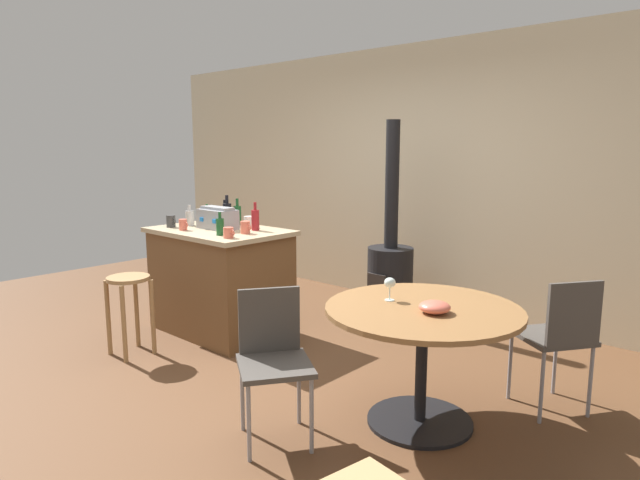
{
  "coord_description": "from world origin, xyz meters",
  "views": [
    {
      "loc": [
        3.01,
        -2.58,
        1.66
      ],
      "look_at": [
        0.3,
        0.41,
        0.97
      ],
      "focal_mm": 30.71,
      "sensor_mm": 36.0,
      "label": 1
    }
  ],
  "objects_px": {
    "wine_glass": "(390,284)",
    "folding_chair_near": "(559,333)",
    "dining_table": "(422,334)",
    "bottle_0": "(225,214)",
    "wood_stove": "(390,270)",
    "bottle_6": "(237,215)",
    "bottle_4": "(227,214)",
    "kitchen_island": "(221,280)",
    "cup_4": "(249,222)",
    "cup_1": "(245,227)",
    "bottle_3": "(207,216)",
    "bottle_5": "(255,219)",
    "bottle_2": "(220,226)",
    "cup_3": "(229,233)",
    "wooden_stool": "(129,298)",
    "folding_chair_far": "(273,353)",
    "cup_2": "(171,221)",
    "toolbox": "(218,218)",
    "bottle_1": "(190,218)",
    "cup_0": "(183,225)",
    "serving_bowl": "(435,307)"
  },
  "relations": [
    {
      "from": "bottle_3",
      "to": "wood_stove",
      "type": "bearing_deg",
      "value": 42.07
    },
    {
      "from": "cup_1",
      "to": "bottle_0",
      "type": "bearing_deg",
      "value": 155.95
    },
    {
      "from": "wooden_stool",
      "to": "bottle_5",
      "type": "distance_m",
      "value": 1.22
    },
    {
      "from": "toolbox",
      "to": "cup_3",
      "type": "distance_m",
      "value": 0.54
    },
    {
      "from": "bottle_3",
      "to": "wine_glass",
      "type": "xyz_separation_m",
      "value": [
        2.39,
        -0.41,
        -0.17
      ]
    },
    {
      "from": "bottle_4",
      "to": "bottle_6",
      "type": "distance_m",
      "value": 0.1
    },
    {
      "from": "folding_chair_near",
      "to": "bottle_1",
      "type": "height_order",
      "value": "bottle_1"
    },
    {
      "from": "dining_table",
      "to": "folding_chair_far",
      "type": "distance_m",
      "value": 0.89
    },
    {
      "from": "bottle_3",
      "to": "bottle_4",
      "type": "xyz_separation_m",
      "value": [
        0.21,
        0.07,
        0.04
      ]
    },
    {
      "from": "toolbox",
      "to": "bottle_5",
      "type": "xyz_separation_m",
      "value": [
        0.32,
        0.17,
        0.0
      ]
    },
    {
      "from": "folding_chair_near",
      "to": "bottle_2",
      "type": "bearing_deg",
      "value": -166.15
    },
    {
      "from": "bottle_0",
      "to": "bottle_5",
      "type": "relative_size",
      "value": 0.91
    },
    {
      "from": "wood_stove",
      "to": "wine_glass",
      "type": "height_order",
      "value": "wood_stove"
    },
    {
      "from": "wood_stove",
      "to": "cup_4",
      "type": "xyz_separation_m",
      "value": [
        -0.82,
        -1.06,
        0.5
      ]
    },
    {
      "from": "wood_stove",
      "to": "bottle_2",
      "type": "xyz_separation_m",
      "value": [
        -0.66,
        -1.52,
        0.53
      ]
    },
    {
      "from": "dining_table",
      "to": "bottle_0",
      "type": "relative_size",
      "value": 5.15
    },
    {
      "from": "cup_4",
      "to": "toolbox",
      "type": "bearing_deg",
      "value": -119.72
    },
    {
      "from": "wine_glass",
      "to": "folding_chair_near",
      "type": "bearing_deg",
      "value": 41.4
    },
    {
      "from": "bottle_0",
      "to": "cup_3",
      "type": "bearing_deg",
      "value": -36.34
    },
    {
      "from": "bottle_0",
      "to": "bottle_3",
      "type": "relative_size",
      "value": 1.21
    },
    {
      "from": "bottle_1",
      "to": "bottle_5",
      "type": "height_order",
      "value": "bottle_5"
    },
    {
      "from": "dining_table",
      "to": "toolbox",
      "type": "xyz_separation_m",
      "value": [
        -2.29,
        0.27,
        0.47
      ]
    },
    {
      "from": "bottle_2",
      "to": "cup_4",
      "type": "xyz_separation_m",
      "value": [
        -0.17,
        0.45,
        -0.02
      ]
    },
    {
      "from": "bottle_5",
      "to": "cup_1",
      "type": "xyz_separation_m",
      "value": [
        0.07,
        -0.18,
        -0.04
      ]
    },
    {
      "from": "bottle_4",
      "to": "dining_table",
      "type": "bearing_deg",
      "value": -11.14
    },
    {
      "from": "cup_3",
      "to": "wooden_stool",
      "type": "bearing_deg",
      "value": -130.49
    },
    {
      "from": "bottle_2",
      "to": "cup_4",
      "type": "bearing_deg",
      "value": 110.32
    },
    {
      "from": "folding_chair_near",
      "to": "bottle_3",
      "type": "bearing_deg",
      "value": -174.95
    },
    {
      "from": "cup_2",
      "to": "wine_glass",
      "type": "bearing_deg",
      "value": -1.3
    },
    {
      "from": "dining_table",
      "to": "cup_4",
      "type": "relative_size",
      "value": 9.43
    },
    {
      "from": "cup_4",
      "to": "wine_glass",
      "type": "relative_size",
      "value": 0.86
    },
    {
      "from": "folding_chair_near",
      "to": "cup_4",
      "type": "xyz_separation_m",
      "value": [
        -2.71,
        -0.17,
        0.47
      ]
    },
    {
      "from": "dining_table",
      "to": "bottle_2",
      "type": "distance_m",
      "value": 2.03
    },
    {
      "from": "bottle_4",
      "to": "cup_4",
      "type": "xyz_separation_m",
      "value": [
        0.27,
        0.03,
        -0.06
      ]
    },
    {
      "from": "wooden_stool",
      "to": "folding_chair_near",
      "type": "height_order",
      "value": "folding_chair_near"
    },
    {
      "from": "folding_chair_near",
      "to": "bottle_0",
      "type": "bearing_deg",
      "value": -177.3
    },
    {
      "from": "folding_chair_far",
      "to": "cup_2",
      "type": "bearing_deg",
      "value": 160.98
    },
    {
      "from": "dining_table",
      "to": "bottle_3",
      "type": "relative_size",
      "value": 6.21
    },
    {
      "from": "bottle_1",
      "to": "serving_bowl",
      "type": "xyz_separation_m",
      "value": [
        2.76,
        -0.28,
        -0.25
      ]
    },
    {
      "from": "bottle_0",
      "to": "cup_2",
      "type": "height_order",
      "value": "bottle_0"
    },
    {
      "from": "wood_stove",
      "to": "bottle_6",
      "type": "xyz_separation_m",
      "value": [
        -1.02,
        -1.03,
        0.55
      ]
    },
    {
      "from": "wood_stove",
      "to": "cup_0",
      "type": "xyz_separation_m",
      "value": [
        -1.12,
        -1.56,
        0.5
      ]
    },
    {
      "from": "kitchen_island",
      "to": "wood_stove",
      "type": "relative_size",
      "value": 0.64
    },
    {
      "from": "cup_1",
      "to": "wine_glass",
      "type": "bearing_deg",
      "value": -9.15
    },
    {
      "from": "dining_table",
      "to": "bottle_0",
      "type": "distance_m",
      "value": 2.63
    },
    {
      "from": "bottle_6",
      "to": "kitchen_island",
      "type": "bearing_deg",
      "value": -72.91
    },
    {
      "from": "bottle_3",
      "to": "bottle_5",
      "type": "height_order",
      "value": "bottle_5"
    },
    {
      "from": "folding_chair_near",
      "to": "bottle_3",
      "type": "xyz_separation_m",
      "value": [
        -3.18,
        -0.28,
        0.49
      ]
    },
    {
      "from": "kitchen_island",
      "to": "toolbox",
      "type": "relative_size",
      "value": 3.36
    },
    {
      "from": "kitchen_island",
      "to": "bottle_4",
      "type": "distance_m",
      "value": 0.63
    }
  ]
}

